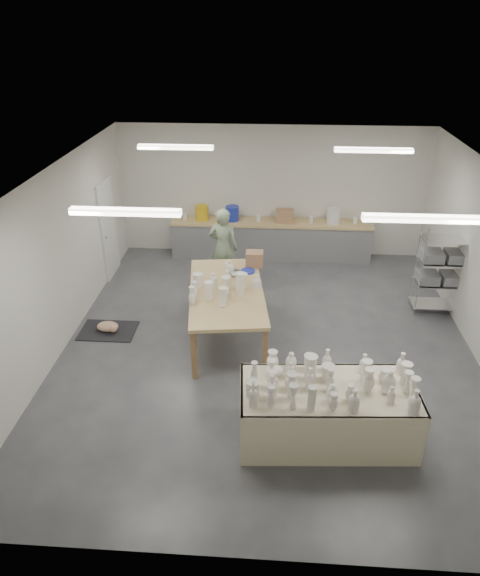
# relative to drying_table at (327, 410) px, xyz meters

# --- Properties ---
(room) EXTENTS (8.00, 8.02, 3.00)m
(room) POSITION_rel_drying_table_xyz_m (-0.93, 2.21, 1.60)
(room) COLOR #424449
(room) RESTS_ON ground
(back_counter) EXTENTS (4.60, 0.60, 1.24)m
(back_counter) POSITION_rel_drying_table_xyz_m (-0.84, 5.81, 0.03)
(back_counter) COLOR tan
(back_counter) RESTS_ON ground
(wire_shelf) EXTENTS (0.88, 0.48, 1.80)m
(wire_shelf) POSITION_rel_drying_table_xyz_m (2.37, 3.53, 0.47)
(wire_shelf) COLOR silver
(wire_shelf) RESTS_ON ground
(drying_table) EXTENTS (2.37, 1.24, 1.19)m
(drying_table) POSITION_rel_drying_table_xyz_m (0.00, 0.00, 0.00)
(drying_table) COLOR olive
(drying_table) RESTS_ON ground
(work_table) EXTENTS (1.55, 2.63, 1.31)m
(work_table) POSITION_rel_drying_table_xyz_m (-1.53, 2.45, 0.48)
(work_table) COLOR tan
(work_table) RESTS_ON ground
(rug) EXTENTS (1.00, 0.70, 0.02)m
(rug) POSITION_rel_drying_table_xyz_m (-3.73, 2.38, -0.44)
(rug) COLOR black
(rug) RESTS_ON ground
(cat) EXTENTS (0.41, 0.31, 0.17)m
(cat) POSITION_rel_drying_table_xyz_m (-3.71, 2.37, -0.35)
(cat) COLOR white
(cat) RESTS_ON rug
(potter) EXTENTS (0.69, 0.53, 1.70)m
(potter) POSITION_rel_drying_table_xyz_m (-1.79, 4.36, 0.40)
(potter) COLOR gray
(potter) RESTS_ON ground
(red_stool) EXTENTS (0.42, 0.42, 0.33)m
(red_stool) POSITION_rel_drying_table_xyz_m (-1.79, 4.63, -0.15)
(red_stool) COLOR #B1191C
(red_stool) RESTS_ON ground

